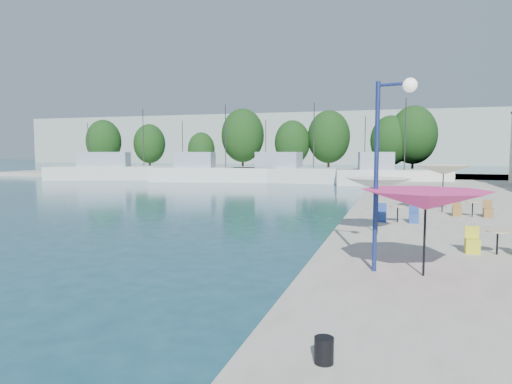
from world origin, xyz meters
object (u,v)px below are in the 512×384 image
(umbrella_pink, at_px, (426,200))
(bollard, at_px, (324,350))
(trawler_03, at_px, (296,174))
(street_lamp, at_px, (389,140))
(umbrella_white, at_px, (378,185))
(trawler_01, at_px, (124,172))
(trawler_02, at_px, (210,173))
(trawler_04, at_px, (390,176))
(umbrella_cream, at_px, (443,170))

(umbrella_pink, xyz_separation_m, bollard, (-1.71, -5.64, -1.76))
(trawler_03, relative_size, street_lamp, 3.53)
(street_lamp, bearing_deg, umbrella_white, 107.48)
(trawler_01, relative_size, bollard, 54.84)
(trawler_02, bearing_deg, trawler_01, 164.50)
(trawler_01, height_order, trawler_02, same)
(trawler_01, distance_m, street_lamp, 56.33)
(trawler_01, height_order, street_lamp, trawler_01)
(street_lamp, bearing_deg, trawler_04, 103.64)
(trawler_02, relative_size, trawler_03, 0.93)
(umbrella_white, xyz_separation_m, bollard, (-0.32, -11.63, -1.72))
(trawler_03, bearing_deg, bollard, -76.24)
(trawler_01, xyz_separation_m, street_lamp, (36.09, -43.14, 3.02))
(trawler_01, xyz_separation_m, trawler_02, (13.41, -1.10, 0.00))
(trawler_01, relative_size, trawler_03, 1.24)
(trawler_04, bearing_deg, trawler_03, 159.96)
(trawler_02, bearing_deg, trawler_04, -12.04)
(trawler_03, relative_size, trawler_04, 1.37)
(trawler_02, distance_m, umbrella_pink, 48.27)
(trawler_01, height_order, umbrella_white, trawler_01)
(trawler_02, height_order, street_lamp, trawler_02)
(trawler_01, relative_size, trawler_02, 1.32)
(trawler_03, bearing_deg, trawler_02, -170.50)
(trawler_01, bearing_deg, trawler_03, -20.96)
(trawler_01, xyz_separation_m, umbrella_cream, (38.68, -29.53, 1.77))
(trawler_04, height_order, street_lamp, trawler_04)
(trawler_04, relative_size, street_lamp, 2.57)
(trawler_03, height_order, street_lamp, trawler_03)
(umbrella_cream, bearing_deg, trawler_02, 131.64)
(trawler_04, relative_size, bollard, 32.38)
(trawler_04, bearing_deg, trawler_02, 169.12)
(umbrella_cream, bearing_deg, trawler_04, 96.26)
(trawler_02, height_order, umbrella_pink, trawler_02)
(umbrella_pink, height_order, bollard, umbrella_pink)
(trawler_01, bearing_deg, trawler_04, -24.66)
(bollard, bearing_deg, trawler_03, 102.55)
(street_lamp, height_order, bollard, street_lamp)
(bollard, bearing_deg, trawler_04, 89.61)
(umbrella_pink, bearing_deg, street_lamp, 177.48)
(umbrella_white, relative_size, bollard, 6.50)
(umbrella_white, bearing_deg, street_lamp, -85.52)
(trawler_02, bearing_deg, bollard, -76.15)
(trawler_04, distance_m, umbrella_pink, 41.65)
(trawler_02, xyz_separation_m, umbrella_cream, (25.27, -28.42, 1.77))
(trawler_04, height_order, umbrella_pink, trawler_04)
(trawler_02, bearing_deg, trawler_03, -2.50)
(trawler_03, relative_size, umbrella_cream, 6.24)
(umbrella_pink, relative_size, street_lamp, 0.65)
(umbrella_pink, height_order, umbrella_cream, umbrella_cream)
(trawler_02, xyz_separation_m, bollard, (21.89, -47.72, -0.27))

